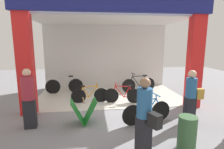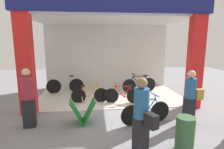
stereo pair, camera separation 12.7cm
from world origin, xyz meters
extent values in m
plane|color=gray|center=(0.00, 0.00, 0.00)|extent=(20.80, 20.80, 0.00)
cube|color=beige|center=(0.00, 1.72, 0.01)|extent=(6.40, 3.44, 0.02)
cube|color=silver|center=(0.00, 3.44, 1.69)|extent=(6.40, 0.12, 3.37)
cube|color=red|center=(-2.95, 0.00, 1.69)|extent=(0.49, 0.36, 3.37)
cube|color=red|center=(2.95, 0.00, 1.69)|extent=(0.49, 0.36, 3.37)
cube|color=navy|center=(0.00, -0.15, 3.72)|extent=(6.60, 0.20, 0.70)
cube|color=silver|center=(0.00, 1.72, 3.34)|extent=(6.40, 3.44, 0.06)
cylinder|color=black|center=(2.00, 2.29, 0.34)|extent=(0.68, 0.15, 0.68)
cylinder|color=black|center=(0.97, 2.13, 0.34)|extent=(0.68, 0.15, 0.68)
cylinder|color=black|center=(1.76, 2.26, 0.31)|extent=(0.46, 0.11, 0.09)
cylinder|color=black|center=(1.67, 2.24, 0.53)|extent=(0.30, 0.08, 0.51)
cylinder|color=black|center=(1.35, 2.19, 0.54)|extent=(0.42, 0.10, 0.53)
cylinder|color=black|center=(1.48, 2.21, 0.79)|extent=(0.65, 0.14, 0.05)
cylinder|color=black|center=(1.89, 2.28, 0.56)|extent=(0.23, 0.07, 0.46)
cylinder|color=black|center=(1.07, 2.15, 0.57)|extent=(0.21, 0.07, 0.47)
cylinder|color=black|center=(1.16, 2.16, 0.86)|extent=(0.06, 0.05, 0.14)
cylinder|color=black|center=(1.18, 2.16, 0.93)|extent=(0.11, 0.47, 0.03)
cube|color=black|center=(1.80, 2.26, 0.81)|extent=(0.22, 0.13, 0.05)
cylinder|color=black|center=(-1.57, 2.44, 0.34)|extent=(0.69, 0.08, 0.69)
cylinder|color=black|center=(-2.64, 2.38, 0.34)|extent=(0.69, 0.08, 0.69)
cylinder|color=silver|center=(-1.82, 2.42, 0.32)|extent=(0.46, 0.06, 0.09)
cylinder|color=silver|center=(-1.92, 2.42, 0.54)|extent=(0.30, 0.05, 0.52)
cylinder|color=silver|center=(-2.25, 2.40, 0.55)|extent=(0.42, 0.06, 0.54)
cylinder|color=silver|center=(-2.12, 2.41, 0.80)|extent=(0.66, 0.07, 0.05)
cylinder|color=silver|center=(-1.69, 2.43, 0.57)|extent=(0.23, 0.05, 0.46)
cylinder|color=silver|center=(-2.53, 2.38, 0.58)|extent=(0.21, 0.05, 0.48)
cylinder|color=silver|center=(-2.43, 2.39, 0.88)|extent=(0.06, 0.04, 0.14)
cylinder|color=silver|center=(-2.42, 2.39, 0.95)|extent=(0.06, 0.48, 0.03)
cube|color=black|center=(-1.79, 2.42, 0.82)|extent=(0.21, 0.12, 0.05)
cylinder|color=black|center=(-1.35, 0.87, 0.29)|extent=(0.59, 0.06, 0.59)
cylinder|color=black|center=(-0.44, 0.90, 0.29)|extent=(0.59, 0.06, 0.59)
cylinder|color=orange|center=(-1.13, 0.87, 0.27)|extent=(0.40, 0.04, 0.08)
cylinder|color=orange|center=(-1.05, 0.88, 0.46)|extent=(0.26, 0.04, 0.44)
cylinder|color=orange|center=(-0.77, 0.89, 0.47)|extent=(0.36, 0.04, 0.46)
cylinder|color=orange|center=(-0.88, 0.88, 0.68)|extent=(0.57, 0.05, 0.05)
cylinder|color=orange|center=(-1.25, 0.87, 0.49)|extent=(0.19, 0.04, 0.40)
cylinder|color=orange|center=(-0.53, 0.89, 0.49)|extent=(0.18, 0.04, 0.41)
cylinder|color=orange|center=(-0.61, 0.89, 0.75)|extent=(0.05, 0.03, 0.12)
cylinder|color=orange|center=(-0.62, 0.89, 0.81)|extent=(0.04, 0.41, 0.03)
cube|color=black|center=(-1.17, 0.87, 0.70)|extent=(0.18, 0.09, 0.04)
cylinder|color=black|center=(0.86, 0.61, 0.30)|extent=(0.60, 0.14, 0.60)
cylinder|color=black|center=(-0.04, 0.77, 0.30)|extent=(0.60, 0.14, 0.60)
cylinder|color=red|center=(0.65, 0.64, 0.28)|extent=(0.40, 0.10, 0.08)
cylinder|color=red|center=(0.57, 0.66, 0.47)|extent=(0.26, 0.08, 0.45)
cylinder|color=red|center=(0.29, 0.71, 0.48)|extent=(0.37, 0.10, 0.47)
cylinder|color=red|center=(0.40, 0.69, 0.69)|extent=(0.57, 0.13, 0.05)
cylinder|color=red|center=(0.76, 0.62, 0.49)|extent=(0.20, 0.07, 0.40)
cylinder|color=red|center=(0.05, 0.75, 0.50)|extent=(0.18, 0.06, 0.41)
cylinder|color=red|center=(0.13, 0.73, 0.76)|extent=(0.06, 0.04, 0.12)
cylinder|color=red|center=(0.14, 0.73, 0.82)|extent=(0.10, 0.42, 0.03)
cube|color=black|center=(0.68, 0.64, 0.71)|extent=(0.19, 0.12, 0.05)
cylinder|color=black|center=(0.34, -1.28, 0.31)|extent=(0.62, 0.18, 0.63)
cylinder|color=black|center=(1.29, -1.06, 0.31)|extent=(0.62, 0.18, 0.63)
cylinder|color=blue|center=(0.56, -1.23, 0.29)|extent=(0.42, 0.13, 0.08)
cylinder|color=blue|center=(0.65, -1.21, 0.50)|extent=(0.28, 0.09, 0.47)
cylinder|color=blue|center=(0.94, -1.14, 0.50)|extent=(0.38, 0.12, 0.49)
cylinder|color=blue|center=(0.82, -1.17, 0.73)|extent=(0.60, 0.16, 0.05)
cylinder|color=blue|center=(0.44, -1.25, 0.52)|extent=(0.21, 0.08, 0.42)
cylinder|color=blue|center=(1.19, -1.09, 0.53)|extent=(0.19, 0.07, 0.44)
cylinder|color=blue|center=(1.11, -1.10, 0.80)|extent=(0.06, 0.05, 0.13)
cylinder|color=blue|center=(1.10, -1.11, 0.87)|extent=(0.13, 0.44, 0.03)
cube|color=black|center=(0.53, -1.23, 0.75)|extent=(0.21, 0.13, 0.05)
cube|color=#197226|center=(-1.26, -0.98, 0.36)|extent=(0.44, 0.59, 0.74)
cube|color=#197226|center=(-0.90, -0.94, 0.36)|extent=(0.44, 0.59, 0.74)
cylinder|color=olive|center=(-1.08, -0.96, 0.72)|extent=(0.08, 0.56, 0.03)
cube|color=black|center=(0.24, -2.69, 0.44)|extent=(0.34, 0.36, 0.89)
cylinder|color=#26598C|center=(0.24, -2.69, 1.20)|extent=(0.42, 0.42, 0.62)
sphere|color=#8C664C|center=(0.24, -2.69, 1.62)|extent=(0.22, 0.22, 0.22)
cube|color=black|center=(0.37, -2.98, 0.93)|extent=(0.26, 0.31, 0.28)
cube|color=black|center=(2.07, -1.35, 0.41)|extent=(0.29, 0.26, 0.82)
cylinder|color=#26598C|center=(2.07, -1.35, 1.11)|extent=(0.32, 0.32, 0.58)
sphere|color=#D8AD8C|center=(2.07, -1.35, 1.52)|extent=(0.23, 0.23, 0.23)
cube|color=#BF8C33|center=(2.35, -1.33, 0.91)|extent=(0.24, 0.15, 0.31)
cube|color=black|center=(-2.58, -1.05, 0.42)|extent=(0.35, 0.28, 0.85)
cylinder|color=maroon|center=(-2.58, -1.05, 1.17)|extent=(0.40, 0.40, 0.65)
sphere|color=#D8AD8C|center=(-2.58, -1.05, 1.61)|extent=(0.22, 0.22, 0.22)
cylinder|color=#335933|center=(1.28, -2.61, 0.40)|extent=(0.41, 0.41, 0.80)
camera|label=1|loc=(-0.85, -6.09, 2.43)|focal=28.60mm
camera|label=2|loc=(-0.72, -6.10, 2.43)|focal=28.60mm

